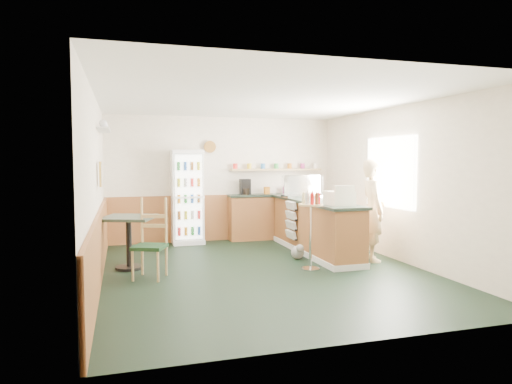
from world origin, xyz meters
name	(u,v)px	position (x,y,z in m)	size (l,w,h in m)	color
ground	(264,271)	(0.00, 0.00, 0.00)	(6.00, 6.00, 0.00)	black
room_envelope	(238,174)	(-0.23, 0.73, 1.52)	(5.04, 6.02, 2.72)	#F0E3CD
service_counter	(315,229)	(1.35, 1.07, 0.46)	(0.68, 3.01, 1.01)	#A05C33
back_counter	(277,214)	(1.19, 2.80, 0.55)	(2.24, 0.42, 1.69)	#A05C33
drinks_fridge	(187,197)	(-0.82, 2.74, 0.99)	(0.65, 0.54, 1.98)	white
display_case	(302,187)	(1.35, 1.70, 1.23)	(0.78, 0.41, 0.44)	silver
cash_register	(339,198)	(1.35, 0.07, 1.13)	(0.40, 0.42, 0.23)	beige
shopkeeper	(373,210)	(2.05, 0.18, 0.89)	(0.59, 0.43, 1.77)	tan
condiment_stand	(311,218)	(0.75, -0.12, 0.84)	(0.40, 0.40, 1.24)	silver
newspaper_rack	(291,221)	(0.99, 1.39, 0.59)	(0.09, 0.46, 0.73)	black
cafe_table	(129,232)	(-2.05, 0.75, 0.60)	(1.00, 1.00, 0.86)	black
cafe_chair	(149,236)	(-1.76, 0.13, 0.62)	(0.58, 0.59, 1.20)	black
dog_doorstop	(298,252)	(0.84, 0.64, 0.13)	(0.23, 0.30, 0.28)	#989893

